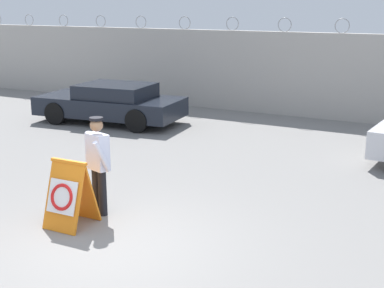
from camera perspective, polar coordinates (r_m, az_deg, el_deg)
ground_plane at (r=8.45m, az=-9.13°, el=-11.10°), size 90.00×90.00×0.00m
perimeter_wall at (r=17.95m, az=12.47°, el=7.18°), size 36.00×0.30×3.21m
barricade_sign at (r=9.22m, az=-13.01°, el=-5.20°), size 0.72×0.76×1.15m
security_guard at (r=9.50m, az=-10.01°, el=-1.79°), size 0.62×0.52×1.77m
parked_car_front_coupe at (r=16.98m, az=-8.61°, el=4.36°), size 4.73×2.35×1.23m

